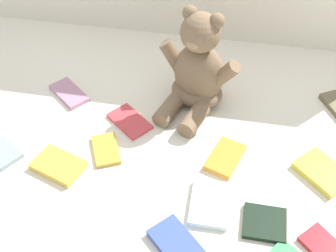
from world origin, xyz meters
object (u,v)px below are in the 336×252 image
object	(u,v)px
book_case_4	(58,165)
book_case_7	(130,121)
book_case_2	(323,172)
book_case_3	(265,223)
book_case_10	(327,250)
book_case_0	(69,93)
teddy_bear	(197,72)
book_case_5	(210,204)
book_case_12	(225,158)
book_case_1	(106,150)
book_case_11	(176,243)
book_case_6	(3,153)

from	to	relation	value
book_case_4	book_case_7	bearing A→B (deg)	-17.38
book_case_2	book_case_4	distance (m)	0.68
book_case_4	book_case_3	bearing A→B (deg)	-79.15
book_case_4	book_case_10	bearing A→B (deg)	-81.12
book_case_2	book_case_10	bearing A→B (deg)	43.31
book_case_0	book_case_10	xyz separation A→B (m)	(0.74, -0.40, 0.00)
teddy_bear	book_case_0	world-z (taller)	teddy_bear
book_case_4	book_case_10	world-z (taller)	book_case_4
book_case_5	book_case_12	world-z (taller)	same
book_case_10	book_case_1	bearing A→B (deg)	-65.11
book_case_0	book_case_4	size ratio (longest dim) A/B	1.02
book_case_11	book_case_6	bearing A→B (deg)	-66.40
book_case_1	book_case_4	world-z (taller)	book_case_4
book_case_3	book_case_10	distance (m)	0.15
book_case_3	book_case_12	xyz separation A→B (m)	(-0.11, 0.18, 0.00)
book_case_2	book_case_12	distance (m)	0.25
book_case_4	book_case_12	world-z (taller)	book_case_4
book_case_2	book_case_5	xyz separation A→B (m)	(-0.28, -0.15, -0.00)
book_case_1	book_case_6	xyz separation A→B (m)	(-0.27, -0.06, 0.00)
book_case_6	book_case_7	world-z (taller)	book_case_6
book_case_0	book_case_5	distance (m)	0.57
teddy_bear	book_case_6	size ratio (longest dim) A/B	3.09
book_case_5	book_case_7	bearing A→B (deg)	-44.03
book_case_1	book_case_3	world-z (taller)	book_case_3
book_case_2	book_case_7	world-z (taller)	book_case_2
book_case_2	book_case_12	world-z (taller)	same
book_case_0	book_case_10	world-z (taller)	same
book_case_4	book_case_5	bearing A→B (deg)	-77.69
book_case_3	book_case_11	bearing A→B (deg)	-65.02
book_case_1	book_case_10	distance (m)	0.60
book_case_11	book_case_12	world-z (taller)	same
book_case_3	book_case_7	world-z (taller)	book_case_3
book_case_3	book_case_5	bearing A→B (deg)	-102.31
teddy_bear	book_case_0	size ratio (longest dim) A/B	2.33
book_case_2	book_case_7	distance (m)	0.54
book_case_0	book_case_5	size ratio (longest dim) A/B	1.00
book_case_6	book_case_12	distance (m)	0.60
book_case_11	book_case_4	bearing A→B (deg)	-72.67
book_case_11	book_case_5	bearing A→B (deg)	-164.15
book_case_3	book_case_10	world-z (taller)	same
book_case_1	book_case_7	xyz separation A→B (m)	(0.04, 0.12, -0.00)
book_case_10	book_case_5	bearing A→B (deg)	-60.99
book_case_3	book_case_10	size ratio (longest dim) A/B	0.85
book_case_5	book_case_10	xyz separation A→B (m)	(0.27, -0.07, -0.00)
book_case_2	book_case_7	bearing A→B (deg)	-55.98
book_case_2	book_case_1	bearing A→B (deg)	-43.72
book_case_0	book_case_11	bearing A→B (deg)	-97.86
book_case_3	book_case_10	xyz separation A→B (m)	(0.14, -0.04, -0.00)
book_case_5	book_case_12	bearing A→B (deg)	-100.05
book_case_0	book_case_12	bearing A→B (deg)	-69.48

